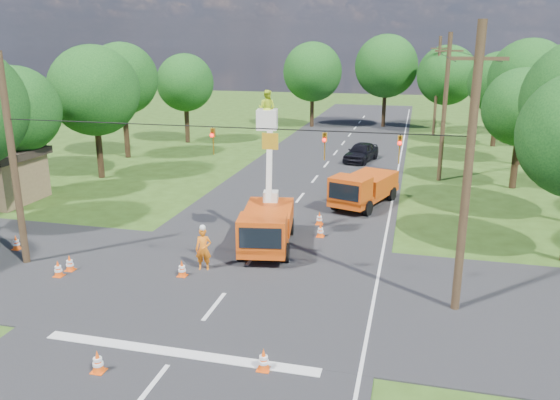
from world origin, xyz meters
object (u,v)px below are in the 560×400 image
(bucket_truck, at_px, (267,217))
(tree_far_a, at_px, (313,72))
(traffic_cone_3, at_px, (319,218))
(second_truck, at_px, (363,188))
(tree_far_b, at_px, (386,66))
(pole_right_mid, at_px, (445,107))
(tree_left_f, at_px, (185,83))
(tree_far_c, at_px, (447,75))
(pole_left, at_px, (13,162))
(traffic_cone_2, at_px, (320,230))
(pole_right_far, at_px, (437,86))
(traffic_cone_7, at_px, (387,191))
(tree_right_c, at_px, (522,108))
(traffic_cone_4, at_px, (70,263))
(tree_left_c, at_px, (16,110))
(tree_left_e, at_px, (122,79))
(traffic_cone_0, at_px, (98,362))
(traffic_cone_6, at_px, (16,243))
(tree_left_d, at_px, (94,91))
(distant_car, at_px, (361,152))
(traffic_cone_8, at_px, (182,269))
(traffic_cone_1, at_px, (264,360))
(ground_worker, at_px, (203,249))
(traffic_cone_5, at_px, (58,269))
(tree_right_e, at_px, (499,83))
(tree_right_d, at_px, (528,79))
(pole_right_near, at_px, (468,172))

(bucket_truck, xyz_separation_m, tree_far_a, (-5.27, 38.73, 4.64))
(traffic_cone_3, bearing_deg, bucket_truck, -114.32)
(second_truck, xyz_separation_m, tree_far_b, (-0.94, 32.74, 5.70))
(pole_right_mid, bearing_deg, tree_far_a, 120.41)
(tree_left_f, relative_size, tree_far_c, 0.92)
(tree_far_b, bearing_deg, pole_left, -105.52)
(tree_far_a, bearing_deg, traffic_cone_2, -78.51)
(traffic_cone_3, distance_m, pole_right_far, 32.76)
(pole_right_mid, distance_m, tree_left_f, 25.36)
(traffic_cone_7, height_order, tree_right_c, tree_right_c)
(traffic_cone_4, height_order, traffic_cone_7, same)
(tree_left_c, bearing_deg, tree_left_e, 91.32)
(traffic_cone_4, bearing_deg, traffic_cone_0, -50.24)
(traffic_cone_6, height_order, tree_left_d, tree_left_d)
(pole_right_far, relative_size, pole_left, 1.11)
(traffic_cone_4, height_order, tree_left_f, tree_left_f)
(traffic_cone_6, distance_m, pole_right_far, 43.67)
(distant_car, xyz_separation_m, tree_right_c, (10.69, -6.04, 4.54))
(traffic_cone_2, bearing_deg, traffic_cone_7, 72.05)
(tree_far_b, bearing_deg, traffic_cone_8, -96.69)
(traffic_cone_8, bearing_deg, traffic_cone_0, -86.52)
(pole_left, bearing_deg, traffic_cone_1, -23.67)
(distant_car, xyz_separation_m, tree_far_a, (-7.51, 17.96, 5.42))
(pole_right_far, bearing_deg, ground_worker, -104.62)
(tree_left_c, distance_m, tree_far_a, 35.90)
(traffic_cone_1, height_order, traffic_cone_4, same)
(traffic_cone_5, relative_size, tree_right_e, 0.08)
(second_truck, height_order, ground_worker, second_truck)
(bucket_truck, distance_m, traffic_cone_8, 4.89)
(tree_right_d, bearing_deg, tree_left_d, -158.07)
(traffic_cone_6, xyz_separation_m, pole_right_mid, (19.48, 18.80, 4.75))
(traffic_cone_5, bearing_deg, ground_worker, 21.12)
(ground_worker, height_order, traffic_cone_4, ground_worker)
(distant_car, relative_size, traffic_cone_5, 6.39)
(tree_right_d, distance_m, tree_right_e, 8.11)
(traffic_cone_2, xyz_separation_m, tree_left_f, (-17.25, 23.66, 5.33))
(tree_left_c, bearing_deg, second_truck, 9.06)
(bucket_truck, distance_m, traffic_cone_6, 11.72)
(tree_far_b, bearing_deg, traffic_cone_3, -91.46)
(traffic_cone_0, height_order, tree_left_f, tree_left_f)
(traffic_cone_4, relative_size, traffic_cone_5, 1.00)
(traffic_cone_8, distance_m, tree_left_f, 32.73)
(second_truck, relative_size, tree_right_e, 0.70)
(tree_left_c, xyz_separation_m, tree_left_f, (1.70, 21.00, 0.25))
(bucket_truck, relative_size, traffic_cone_6, 10.28)
(second_truck, relative_size, traffic_cone_3, 8.48)
(tree_far_a, height_order, tree_far_c, tree_far_a)
(traffic_cone_0, relative_size, traffic_cone_4, 1.00)
(bucket_truck, distance_m, pole_right_near, 9.93)
(traffic_cone_7, distance_m, tree_left_f, 25.65)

